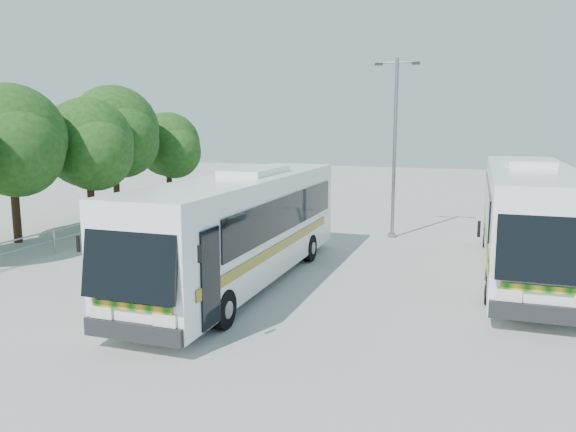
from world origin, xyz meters
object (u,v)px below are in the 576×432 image
at_px(tree_far_e, 169,145).
at_px(lamppost, 395,141).
at_px(coach_adjacent, 529,215).
at_px(tree_far_d, 115,131).
at_px(coach_main, 243,226).
at_px(tree_far_b, 12,139).
at_px(tree_far_c, 89,143).

distance_m(tree_far_e, lamppost, 16.01).
bearing_deg(coach_adjacent, tree_far_d, 164.68).
relative_size(tree_far_e, coach_main, 0.46).
bearing_deg(tree_far_e, coach_main, -51.58).
distance_m(tree_far_b, tree_far_e, 12.13).
relative_size(tree_far_b, coach_main, 0.55).
distance_m(tree_far_e, coach_adjacent, 22.87).
bearing_deg(tree_far_d, tree_far_c, -72.17).
xyz_separation_m(tree_far_b, tree_far_e, (0.39, 12.10, -0.68)).
xyz_separation_m(tree_far_e, lamppost, (15.04, -5.45, 0.57)).
height_order(tree_far_e, lamppost, lamppost).
bearing_deg(tree_far_b, tree_far_c, 77.09).
bearing_deg(coach_main, tree_far_e, 128.01).
bearing_deg(tree_far_c, tree_far_d, 107.83).
height_order(coach_main, lamppost, lamppost).
bearing_deg(coach_adjacent, coach_main, -152.98).
relative_size(tree_far_b, coach_adjacent, 0.52).
bearing_deg(tree_far_b, coach_adjacent, 5.81).
xyz_separation_m(tree_far_c, lamppost, (14.53, 2.75, 0.20)).
bearing_deg(tree_far_d, coach_main, -39.54).
relative_size(tree_far_d, coach_adjacent, 0.54).
relative_size(tree_far_b, tree_far_c, 1.07).
xyz_separation_m(tree_far_e, coach_adjacent, (20.50, -9.97, -1.84)).
bearing_deg(tree_far_b, lamppost, 23.32).
distance_m(tree_far_b, coach_adjacent, 21.15).
relative_size(tree_far_c, coach_main, 0.51).
height_order(tree_far_b, coach_adjacent, tree_far_b).
bearing_deg(coach_adjacent, tree_far_b, -175.02).
bearing_deg(tree_far_e, tree_far_b, -91.83).
xyz_separation_m(tree_far_c, tree_far_d, (-1.19, 3.70, 0.56)).
bearing_deg(coach_main, tree_far_c, 149.43).
xyz_separation_m(tree_far_d, coach_adjacent, (21.18, -5.47, -2.77)).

